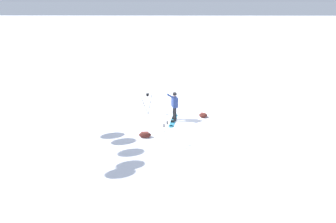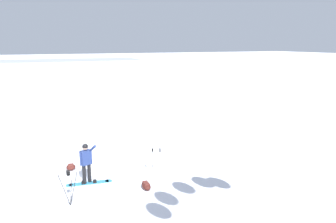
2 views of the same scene
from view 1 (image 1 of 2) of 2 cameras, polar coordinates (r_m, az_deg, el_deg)
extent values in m
plane|color=white|center=(14.28, 2.92, -1.40)|extent=(300.00, 300.00, 0.00)
cylinder|color=black|center=(13.70, 1.63, -0.66)|extent=(0.14, 0.14, 0.80)
cylinder|color=black|center=(13.89, 1.34, -0.31)|extent=(0.14, 0.14, 0.80)
cube|color=navy|center=(13.53, 1.51, 2.17)|extent=(0.46, 0.37, 0.57)
sphere|color=tan|center=(13.39, 1.53, 3.85)|extent=(0.22, 0.22, 0.22)
sphere|color=black|center=(13.38, 1.53, 3.97)|extent=(0.23, 0.23, 0.23)
cylinder|color=navy|center=(13.17, 0.78, 3.38)|extent=(0.25, 0.52, 0.40)
cylinder|color=navy|center=(13.72, 1.32, 2.46)|extent=(0.09, 0.09, 0.57)
cube|color=teal|center=(13.90, 1.21, -2.05)|extent=(1.55, 0.50, 0.02)
cylinder|color=teal|center=(13.22, 0.70, -3.43)|extent=(0.27, 0.27, 0.02)
cylinder|color=teal|center=(14.58, 1.67, -0.80)|extent=(0.27, 0.27, 0.02)
cube|color=black|center=(13.68, 1.07, -2.25)|extent=(0.17, 0.22, 0.08)
cube|color=black|center=(14.07, 1.35, -1.49)|extent=(0.17, 0.22, 0.08)
ellipsoid|color=#4C1E19|center=(12.19, -5.26, -5.30)|extent=(0.32, 0.60, 0.27)
cube|color=brown|center=(12.14, -5.27, -4.90)|extent=(0.19, 0.36, 0.08)
cylinder|color=#262628|center=(14.54, -5.35, 1.37)|extent=(0.09, 0.41, 1.12)
cylinder|color=#262628|center=(14.39, -4.17, 1.18)|extent=(0.35, 0.27, 1.12)
cylinder|color=#262628|center=(14.69, -4.08, 1.64)|extent=(0.35, 0.26, 1.12)
cube|color=black|center=(14.35, -4.65, 3.59)|extent=(0.10, 0.10, 0.06)
cube|color=black|center=(14.32, -4.66, 3.89)|extent=(0.12, 0.16, 0.10)
ellipsoid|color=#4C1E19|center=(14.42, 7.98, -0.85)|extent=(0.44, 0.51, 0.23)
cube|color=brown|center=(14.39, 8.00, -0.56)|extent=(0.27, 0.30, 0.08)
cylinder|color=gray|center=(11.05, -0.91, -5.64)|extent=(0.07, 0.14, 1.18)
cylinder|color=black|center=(10.81, -0.93, -3.20)|extent=(0.05, 0.05, 0.14)
cylinder|color=gray|center=(11.30, -0.20, -4.95)|extent=(0.08, 0.13, 1.18)
cylinder|color=black|center=(11.07, -0.20, -2.56)|extent=(0.05, 0.05, 0.14)
camera|label=2|loc=(18.30, -40.03, 16.69)|focal=32.69mm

